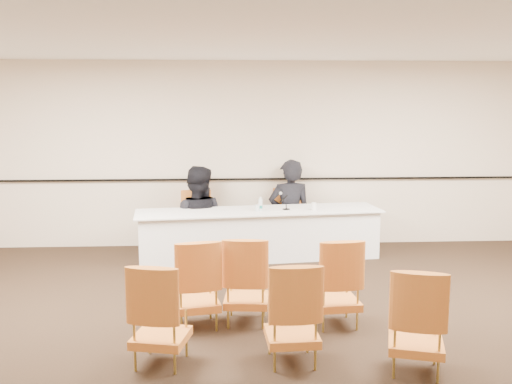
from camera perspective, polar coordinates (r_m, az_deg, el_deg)
floor at (r=5.76m, az=2.22°, el=-14.92°), size 10.00×10.00×0.00m
ceiling at (r=5.31m, az=2.42°, el=16.19°), size 10.00×10.00×0.00m
wall_back at (r=9.30m, az=-0.08°, el=3.78°), size 10.00×0.04×3.00m
wall_rail at (r=9.30m, az=-0.07°, el=1.30°), size 9.80×0.04×0.03m
panel_table at (r=8.63m, az=0.31°, el=-4.23°), size 3.74×1.26×0.74m
panelist_main at (r=9.25m, az=3.40°, el=-2.60°), size 0.73×0.50×1.91m
panelist_main_chair at (r=9.26m, az=3.39°, el=-2.67°), size 0.55×0.55×0.95m
panelist_second at (r=9.06m, az=-5.89°, el=-3.41°), size 1.06×0.90×1.91m
panelist_second_chair at (r=9.04m, az=-5.90°, el=-2.98°), size 0.55×0.55×0.95m
papers at (r=8.57m, az=2.46°, el=-1.81°), size 0.30×0.22×0.00m
microphone at (r=8.57m, az=3.04°, el=-0.93°), size 0.18×0.21×0.27m
water_bottle at (r=8.50m, az=0.44°, el=-1.19°), size 0.08×0.08×0.21m
drinking_glass at (r=8.47m, az=0.14°, el=-1.59°), size 0.09×0.09×0.10m
coffee_cup at (r=8.57m, az=5.81°, el=-1.46°), size 0.09×0.09×0.12m
aud_chair_front_left at (r=6.04m, az=-6.03°, el=-9.01°), size 0.59×0.59×0.95m
aud_chair_front_mid at (r=6.11m, az=-0.97°, el=-8.74°), size 0.55×0.55×0.95m
aud_chair_front_right at (r=6.10m, az=8.00°, el=-8.85°), size 0.54×0.54×0.95m
aud_chair_back_left at (r=5.25m, az=-9.53°, el=-11.86°), size 0.60×0.60×0.95m
aud_chair_back_mid at (r=5.22m, az=3.63°, el=-11.88°), size 0.52×0.52×0.95m
aud_chair_back_right at (r=5.23m, az=15.77°, el=-12.15°), size 0.62×0.62×0.95m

